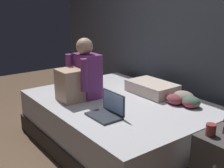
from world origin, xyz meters
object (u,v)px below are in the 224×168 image
(mug, at_px, (211,130))
(bed, at_px, (119,122))
(laptop, at_px, (108,110))
(clothes_pile, at_px, (185,100))
(person_sitting, at_px, (81,76))
(pillow, at_px, (152,88))

(mug, bearing_deg, bed, 177.09)
(laptop, bearing_deg, clothes_pile, 74.05)
(bed, bearing_deg, person_sitting, -136.45)
(pillow, height_order, mug, mug)
(bed, height_order, clothes_pile, clothes_pile)
(laptop, xyz_separation_m, pillow, (-0.24, 0.80, 0.01))
(mug, bearing_deg, clothes_pile, 142.29)
(person_sitting, xyz_separation_m, clothes_pile, (0.81, 0.74, -0.19))
(bed, distance_m, mug, 1.23)
(person_sitting, bearing_deg, mug, 8.89)
(pillow, relative_size, mug, 6.22)
(pillow, relative_size, clothes_pile, 1.62)
(bed, relative_size, clothes_pile, 5.78)
(bed, relative_size, person_sitting, 3.05)
(person_sitting, bearing_deg, bed, 43.55)
(laptop, distance_m, pillow, 0.84)
(laptop, height_order, pillow, laptop)
(laptop, xyz_separation_m, mug, (0.89, 0.29, 0.06))
(bed, xyz_separation_m, mug, (1.17, -0.06, 0.37))
(person_sitting, height_order, laptop, person_sitting)
(bed, height_order, person_sitting, person_sitting)
(bed, height_order, mug, mug)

